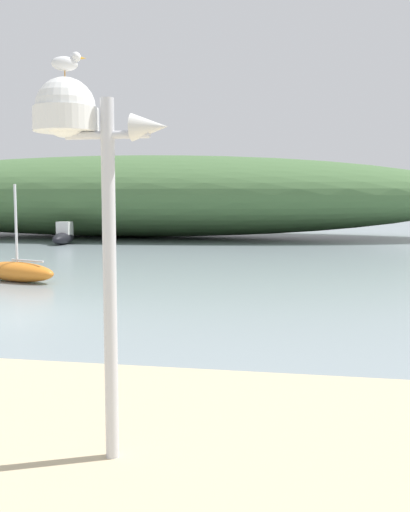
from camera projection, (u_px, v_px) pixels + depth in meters
distant_hill at (123, 196)px, 40.65m from camera, size 47.71×14.79×5.63m
mast_structure at (79, 142)px, 4.99m from camera, size 1.20×0.57×3.39m
seagull_on_radar at (66, 62)px, 4.95m from camera, size 0.30×0.19×0.22m
sailboat_west_reach at (17, 271)px, 17.86m from camera, size 3.05×1.73×3.03m
motorboat_inner_mooring at (64, 236)px, 33.19m from camera, size 1.22×3.04×1.29m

